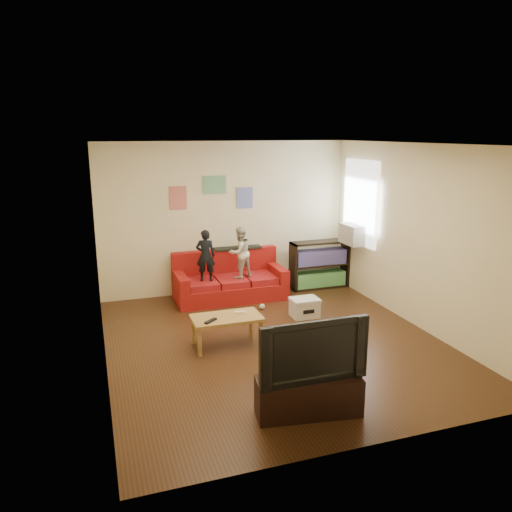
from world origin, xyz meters
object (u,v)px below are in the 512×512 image
object	(u,v)px
child_a	(206,255)
file_box	(305,307)
child_b	(240,252)
sofa	(229,282)
television	(310,348)
bookshelf	(319,267)
coffee_table	(227,321)
tv_stand	(309,396)

from	to	relation	value
child_a	file_box	xyz separation A→B (m)	(1.33, -1.12, -0.69)
child_b	file_box	bearing A→B (deg)	101.25
child_b	sofa	bearing A→B (deg)	-69.82
television	child_b	bearing A→B (deg)	84.41
child_b	bookshelf	size ratio (longest dim) A/B	0.81
sofa	file_box	size ratio (longest dim) A/B	4.37
sofa	bookshelf	size ratio (longest dim) A/B	1.72
coffee_table	television	size ratio (longest dim) A/B	0.82
child_a	television	bearing A→B (deg)	109.86
child_a	bookshelf	size ratio (longest dim) A/B	0.80
coffee_table	television	bearing A→B (deg)	-79.71
tv_stand	bookshelf	bearing A→B (deg)	71.76
television	child_a	bearing A→B (deg)	93.63
coffee_table	tv_stand	distance (m)	1.96
child_a	file_box	distance (m)	1.87
coffee_table	sofa	bearing A→B (deg)	73.44
coffee_table	bookshelf	world-z (taller)	bookshelf
child_a	bookshelf	world-z (taller)	child_a
child_b	coffee_table	size ratio (longest dim) A/B	0.95
television	sofa	bearing A→B (deg)	86.83
sofa	bookshelf	distance (m)	1.77
child_b	tv_stand	xyz separation A→B (m)	(-0.38, -3.72, -0.64)
child_a	bookshelf	bearing A→B (deg)	-157.99
sofa	bookshelf	xyz separation A→B (m)	(1.76, 0.05, 0.11)
coffee_table	television	world-z (taller)	television
sofa	television	size ratio (longest dim) A/B	1.66
sofa	coffee_table	distance (m)	2.05
file_box	tv_stand	size ratio (longest dim) A/B	0.40
bookshelf	tv_stand	bearing A→B (deg)	-116.96
sofa	coffee_table	xyz separation A→B (m)	(-0.58, -1.96, 0.08)
coffee_table	tv_stand	xyz separation A→B (m)	(0.35, -1.92, -0.16)
tv_stand	television	xyz separation A→B (m)	(0.00, 0.00, 0.54)
sofa	child_b	xyz separation A→B (m)	(0.15, -0.17, 0.57)
coffee_table	television	distance (m)	1.99
bookshelf	tv_stand	size ratio (longest dim) A/B	1.02
sofa	child_b	world-z (taller)	child_b
bookshelf	file_box	world-z (taller)	bookshelf
child_a	bookshelf	xyz separation A→B (m)	(2.22, 0.21, -0.45)
coffee_table	bookshelf	xyz separation A→B (m)	(2.35, 2.01, 0.03)
child_a	tv_stand	size ratio (longest dim) A/B	0.81
bookshelf	child_a	bearing A→B (deg)	-174.52
child_a	television	distance (m)	3.73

